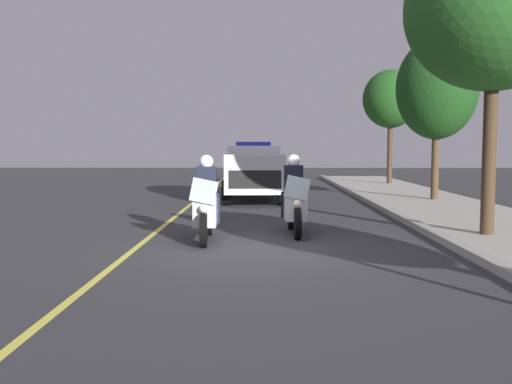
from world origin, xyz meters
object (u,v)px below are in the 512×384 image
(police_motorcycle_lead_right, at_px, (294,202))
(police_suv, at_px, (253,170))
(tree_mid_block, at_px, (494,10))
(tree_behind_suv, at_px, (391,99))
(tree_far_back, at_px, (437,89))
(police_motorcycle_lead_left, at_px, (206,206))

(police_motorcycle_lead_right, xyz_separation_m, police_suv, (-7.59, -1.01, 0.37))
(police_suv, height_order, tree_mid_block, tree_mid_block)
(tree_mid_block, xyz_separation_m, tree_behind_suv, (-16.25, 1.57, -0.44))
(police_motorcycle_lead_right, distance_m, police_suv, 7.66)
(police_suv, relative_size, tree_far_back, 0.91)
(police_motorcycle_lead_right, xyz_separation_m, tree_behind_suv, (-15.61, 5.48, 3.46))
(police_motorcycle_lead_right, xyz_separation_m, tree_mid_block, (0.64, 3.91, 3.89))
(tree_far_back, bearing_deg, tree_behind_suv, 177.86)
(police_suv, bearing_deg, police_motorcycle_lead_left, -5.35)
(police_suv, bearing_deg, tree_mid_block, 30.91)
(police_suv, xyz_separation_m, tree_far_back, (0.41, 6.18, 2.76))
(police_motorcycle_lead_right, height_order, tree_mid_block, tree_mid_block)
(police_motorcycle_lead_right, bearing_deg, tree_mid_block, 80.76)
(tree_behind_suv, bearing_deg, police_motorcycle_lead_right, -19.34)
(police_motorcycle_lead_left, bearing_deg, police_motorcycle_lead_right, 116.80)
(police_motorcycle_lead_left, relative_size, tree_behind_suv, 0.39)
(tree_far_back, bearing_deg, tree_mid_block, -9.13)
(police_suv, relative_size, tree_behind_suv, 0.91)
(police_motorcycle_lead_left, height_order, police_motorcycle_lead_right, same)
(tree_mid_block, distance_m, tree_far_back, 7.95)
(police_suv, height_order, tree_behind_suv, tree_behind_suv)
(police_motorcycle_lead_left, height_order, tree_behind_suv, tree_behind_suv)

